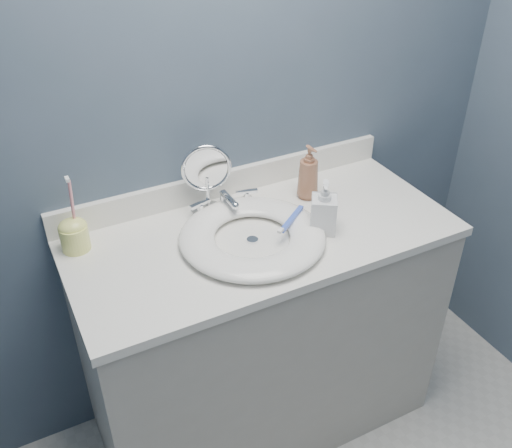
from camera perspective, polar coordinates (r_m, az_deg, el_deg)
back_wall at (r=1.86m, az=-3.33°, el=11.71°), size 2.20×0.02×2.40m
vanity_cabinet at (r=2.09m, az=0.55°, el=-11.12°), size 1.20×0.55×0.85m
countertop at (r=1.80m, az=0.63°, el=-1.20°), size 1.22×0.57×0.03m
backsplash at (r=1.97m, az=-2.93°, el=4.17°), size 1.22×0.02×0.09m
basin at (r=1.74m, az=-0.36°, el=-1.22°), size 0.45×0.45×0.04m
drain at (r=1.75m, az=-0.36°, el=-1.62°), size 0.04×0.04×0.01m
faucet at (r=1.88m, az=-3.07°, el=2.07°), size 0.25×0.13×0.07m
makeup_mirror at (r=1.84m, az=-4.96°, el=4.83°), size 0.16×0.09×0.24m
soap_bottle_amber at (r=1.93m, az=5.26°, el=5.17°), size 0.08×0.08×0.19m
soap_bottle_clear at (r=1.77m, az=6.82°, el=1.74°), size 0.11×0.11×0.17m
toothbrush_holder at (r=1.77m, az=-17.75°, el=-0.89°), size 0.09×0.09×0.24m
toothbrush_lying at (r=1.77m, az=3.51°, el=0.41°), size 0.15×0.11×0.02m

